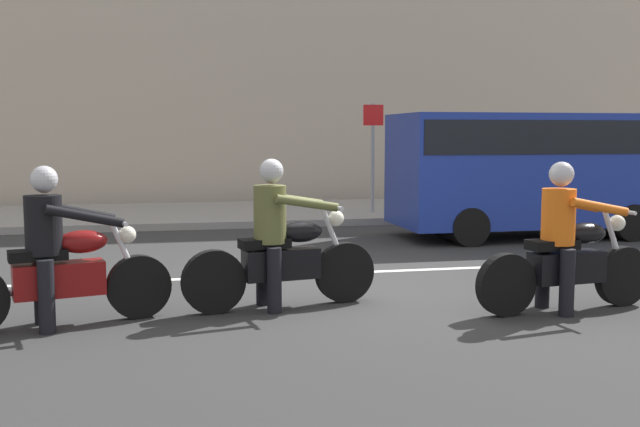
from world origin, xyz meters
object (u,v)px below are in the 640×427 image
Objects in this scene: motorcycle_with_rider_orange_stripe at (566,250)px; street_sign_post at (373,146)px; motorcycle_with_rider_olive at (280,248)px; parked_van_cobalt_blue at (529,166)px; motorcycle_with_rider_black_leather at (57,261)px.

motorcycle_with_rider_orange_stripe is 8.62m from street_sign_post.
street_sign_post is (0.37, 8.57, 0.94)m from motorcycle_with_rider_orange_stripe.
parked_van_cobalt_blue is (5.17, 4.51, 0.62)m from motorcycle_with_rider_olive.
motorcycle_with_rider_black_leather is 0.89× the size of street_sign_post.
motorcycle_with_rider_olive is 0.44× the size of parked_van_cobalt_blue.
parked_van_cobalt_blue is (2.30, 5.25, 0.63)m from motorcycle_with_rider_orange_stripe.
parked_van_cobalt_blue is at bearing -59.79° from street_sign_post.
parked_van_cobalt_blue reaches higher than motorcycle_with_rider_orange_stripe.
motorcycle_with_rider_black_leather is (-2.18, -0.34, -0.01)m from motorcycle_with_rider_olive.
motorcycle_with_rider_olive is 0.89× the size of street_sign_post.
motorcycle_with_rider_orange_stripe is 5.06m from motorcycle_with_rider_black_leather.
parked_van_cobalt_blue is 3.85m from street_sign_post.
motorcycle_with_rider_black_leather is 9.84m from street_sign_post.
parked_van_cobalt_blue is at bearing 33.43° from motorcycle_with_rider_black_leather.
motorcycle_with_rider_olive reaches higher than motorcycle_with_rider_orange_stripe.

